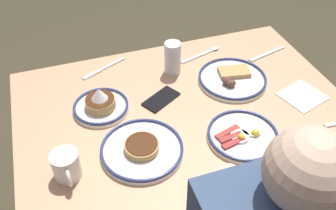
# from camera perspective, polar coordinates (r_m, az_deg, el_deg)

# --- Properties ---
(dining_table) EXTENTS (1.21, 0.85, 0.74)m
(dining_table) POSITION_cam_1_polar(r_m,az_deg,el_deg) (1.48, 2.37, -4.37)
(dining_table) COLOR tan
(dining_table) RESTS_ON ground_plane
(plate_near_main) EXTENTS (0.27, 0.27, 0.05)m
(plate_near_main) POSITION_cam_1_polar(r_m,az_deg,el_deg) (1.52, 9.75, 4.00)
(plate_near_main) COLOR white
(plate_near_main) RESTS_ON dining_table
(plate_center_pancakes) EXTENTS (0.24, 0.24, 0.04)m
(plate_center_pancakes) POSITION_cam_1_polar(r_m,az_deg,el_deg) (1.29, 11.29, -4.55)
(plate_center_pancakes) COLOR silver
(plate_center_pancakes) RESTS_ON dining_table
(plate_far_companion) EXTENTS (0.20, 0.20, 0.10)m
(plate_far_companion) POSITION_cam_1_polar(r_m,az_deg,el_deg) (1.38, -10.21, 0.08)
(plate_far_companion) COLOR white
(plate_far_companion) RESTS_ON dining_table
(plate_far_side) EXTENTS (0.27, 0.27, 0.04)m
(plate_far_side) POSITION_cam_1_polar(r_m,az_deg,el_deg) (1.22, -3.99, -6.68)
(plate_far_side) COLOR white
(plate_far_side) RESTS_ON dining_table
(coffee_mug) EXTENTS (0.08, 0.12, 0.09)m
(coffee_mug) POSITION_cam_1_polar(r_m,az_deg,el_deg) (1.17, -15.24, -8.91)
(coffee_mug) COLOR white
(coffee_mug) RESTS_ON dining_table
(drinking_glass) EXTENTS (0.07, 0.07, 0.14)m
(drinking_glass) POSITION_cam_1_polar(r_m,az_deg,el_deg) (1.52, 0.70, 6.95)
(drinking_glass) COLOR silver
(drinking_glass) RESTS_ON dining_table
(cell_phone) EXTENTS (0.16, 0.13, 0.01)m
(cell_phone) POSITION_cam_1_polar(r_m,az_deg,el_deg) (1.41, -1.06, 0.91)
(cell_phone) COLOR black
(cell_phone) RESTS_ON dining_table
(paper_napkin) EXTENTS (0.18, 0.18, 0.00)m
(paper_napkin) POSITION_cam_1_polar(r_m,az_deg,el_deg) (1.52, 19.77, 1.30)
(paper_napkin) COLOR white
(paper_napkin) RESTS_ON dining_table
(fork_near) EXTENTS (0.20, 0.07, 0.01)m
(fork_near) POSITION_cam_1_polar(r_m,az_deg,el_deg) (1.71, 14.82, 7.52)
(fork_near) COLOR silver
(fork_near) RESTS_ON dining_table
(butter_knife) EXTENTS (0.20, 0.10, 0.01)m
(butter_knife) POSITION_cam_1_polar(r_m,az_deg,el_deg) (1.59, -9.68, 5.56)
(butter_knife) COLOR silver
(butter_knife) RESTS_ON dining_table
(tea_spoon) EXTENTS (0.20, 0.07, 0.01)m
(tea_spoon) POSITION_cam_1_polar(r_m,az_deg,el_deg) (1.67, 5.72, 7.93)
(tea_spoon) COLOR silver
(tea_spoon) RESTS_ON dining_table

